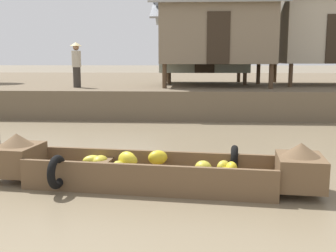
{
  "coord_description": "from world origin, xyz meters",
  "views": [
    {
      "loc": [
        0.43,
        -0.96,
        2.0
      ],
      "look_at": [
        -0.01,
        6.24,
        0.83
      ],
      "focal_mm": 43.71,
      "sensor_mm": 36.0,
      "label": 1
    }
  ],
  "objects_px": {
    "banana_boat": "(151,169)",
    "stilt_house_mid_right": "(323,27)",
    "stilt_house_mid_left": "(216,31)",
    "stilt_house_left": "(204,43)",
    "vendor_person": "(76,62)"
  },
  "relations": [
    {
      "from": "banana_boat",
      "to": "stilt_house_mid_right",
      "type": "height_order",
      "value": "stilt_house_mid_right"
    },
    {
      "from": "stilt_house_mid_right",
      "to": "stilt_house_mid_left",
      "type": "bearing_deg",
      "value": -164.23
    },
    {
      "from": "stilt_house_mid_left",
      "to": "stilt_house_mid_right",
      "type": "distance_m",
      "value": 4.61
    },
    {
      "from": "stilt_house_left",
      "to": "stilt_house_mid_right",
      "type": "bearing_deg",
      "value": -7.73
    },
    {
      "from": "stilt_house_left",
      "to": "stilt_house_mid_right",
      "type": "distance_m",
      "value": 4.92
    },
    {
      "from": "stilt_house_left",
      "to": "stilt_house_mid_left",
      "type": "height_order",
      "value": "stilt_house_mid_left"
    },
    {
      "from": "vendor_person",
      "to": "stilt_house_mid_right",
      "type": "bearing_deg",
      "value": 14.16
    },
    {
      "from": "stilt_house_mid_left",
      "to": "stilt_house_mid_right",
      "type": "relative_size",
      "value": 1.08
    },
    {
      "from": "stilt_house_mid_left",
      "to": "vendor_person",
      "type": "bearing_deg",
      "value": -167.23
    },
    {
      "from": "banana_boat",
      "to": "vendor_person",
      "type": "relative_size",
      "value": 3.2
    },
    {
      "from": "banana_boat",
      "to": "stilt_house_left",
      "type": "distance_m",
      "value": 12.15
    },
    {
      "from": "stilt_house_mid_right",
      "to": "stilt_house_left",
      "type": "bearing_deg",
      "value": 172.27
    },
    {
      "from": "stilt_house_left",
      "to": "stilt_house_mid_right",
      "type": "xyz_separation_m",
      "value": [
        4.84,
        -0.66,
        0.59
      ]
    },
    {
      "from": "banana_boat",
      "to": "vendor_person",
      "type": "xyz_separation_m",
      "value": [
        -3.66,
        8.77,
        1.63
      ]
    },
    {
      "from": "stilt_house_left",
      "to": "stilt_house_mid_left",
      "type": "bearing_deg",
      "value": -77.93
    }
  ]
}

